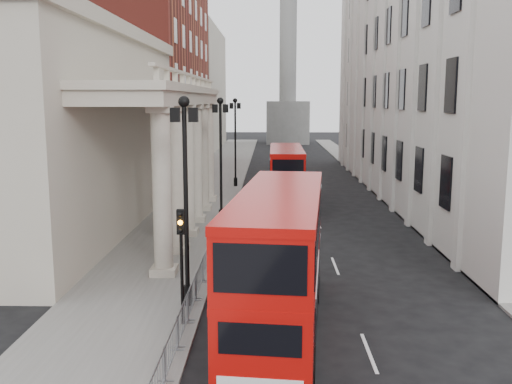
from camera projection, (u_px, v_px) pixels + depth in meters
ground at (189, 351)px, 19.05m from camera, size 260.00×260.00×0.00m
sidewalk_west at (203, 197)px, 48.71m from camera, size 6.00×140.00×0.12m
sidewalk_east at (397, 198)px, 48.31m from camera, size 3.00×140.00×0.12m
kerb at (238, 197)px, 48.64m from camera, size 0.20×140.00×0.14m
portico_building at (62, 136)px, 36.10m from camera, size 9.00×28.00×12.00m
brick_building at (155, 76)px, 64.90m from camera, size 9.00×32.00×22.00m
west_building_far at (193, 89)px, 96.64m from camera, size 9.00×30.00×20.00m
east_building at (427, 49)px, 48.23m from camera, size 8.00×55.00×25.00m
monument_column at (288, 58)px, 107.12m from camera, size 8.00×8.00×54.20m
lamp_post_south at (186, 187)px, 22.22m from camera, size 1.05×0.44×8.32m
lamp_post_mid at (221, 151)px, 38.01m from camera, size 1.05×0.44×8.32m
lamp_post_north at (235, 136)px, 53.80m from camera, size 1.05×0.44×8.32m
traffic_light at (181, 245)px, 20.52m from camera, size 0.28×0.33×4.30m
crowd_barriers at (188, 307)px, 21.14m from camera, size 0.50×18.75×1.10m
bus_near at (279, 258)px, 20.59m from camera, size 4.00×11.96×5.07m
bus_far at (286, 175)px, 45.19m from camera, size 2.62×10.54×4.54m
pedestrian_a at (160, 221)px, 34.61m from camera, size 0.76×0.68×1.75m
pedestrian_b at (177, 212)px, 37.47m from camera, size 1.07×1.00×1.76m
pedestrian_c at (188, 208)px, 39.14m from camera, size 0.92×0.79×1.59m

